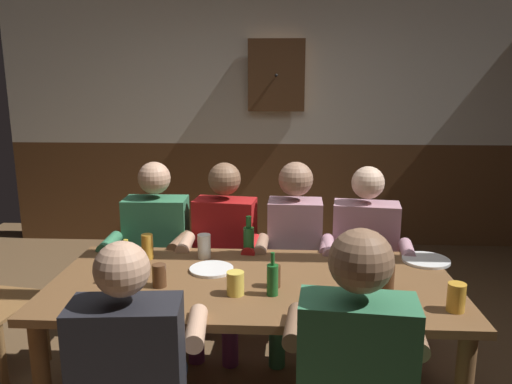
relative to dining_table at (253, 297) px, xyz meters
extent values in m
cube|color=beige|center=(0.00, 2.87, 1.19)|extent=(5.46, 0.12, 1.53)
cube|color=brown|center=(0.00, 2.87, -0.11)|extent=(5.46, 0.12, 1.07)
cube|color=brown|center=(0.00, 0.00, 0.07)|extent=(2.03, 0.95, 0.04)
cylinder|color=brown|center=(-0.94, 0.40, -0.30)|extent=(0.08, 0.08, 0.69)
cylinder|color=brown|center=(0.94, 0.40, -0.30)|extent=(0.08, 0.08, 0.69)
cube|color=#33724C|center=(-0.69, 0.78, 0.07)|extent=(0.41, 0.24, 0.51)
sphere|color=tan|center=(-0.69, 0.78, 0.46)|extent=(0.21, 0.21, 0.21)
cylinder|color=black|center=(-0.57, 0.64, -0.17)|extent=(0.14, 0.39, 0.13)
cylinder|color=black|center=(-0.80, 0.64, -0.17)|extent=(0.14, 0.39, 0.13)
cylinder|color=black|center=(-0.57, 0.45, -0.43)|extent=(0.10, 0.10, 0.42)
cylinder|color=black|center=(-0.79, 0.45, -0.43)|extent=(0.10, 0.10, 0.42)
cylinder|color=tan|center=(-0.45, 0.53, 0.09)|extent=(0.09, 0.28, 0.08)
cylinder|color=#33724C|center=(-0.91, 0.52, 0.09)|extent=(0.09, 0.28, 0.08)
cube|color=#AD1919|center=(-0.23, 0.78, 0.07)|extent=(0.42, 0.26, 0.51)
sphere|color=brown|center=(-0.23, 0.78, 0.46)|extent=(0.21, 0.21, 0.21)
cylinder|color=#6B2D66|center=(-0.14, 0.62, -0.17)|extent=(0.18, 0.42, 0.13)
cylinder|color=#6B2D66|center=(-0.36, 0.64, -0.17)|extent=(0.18, 0.42, 0.13)
cylinder|color=#6B2D66|center=(-0.17, 0.42, -0.43)|extent=(0.10, 0.10, 0.42)
cylinder|color=#6B2D66|center=(-0.38, 0.44, -0.43)|extent=(0.10, 0.10, 0.42)
cylinder|color=#AD1919|center=(-0.04, 0.50, 0.09)|extent=(0.11, 0.29, 0.08)
cylinder|color=brown|center=(-0.48, 0.56, 0.09)|extent=(0.11, 0.29, 0.08)
cube|color=#B78493|center=(0.23, 0.78, 0.07)|extent=(0.35, 0.25, 0.50)
sphere|color=#9E755B|center=(0.23, 0.78, 0.46)|extent=(0.22, 0.22, 0.22)
cylinder|color=#33724C|center=(0.32, 0.62, -0.17)|extent=(0.14, 0.43, 0.13)
cylinder|color=#33724C|center=(0.13, 0.63, -0.17)|extent=(0.14, 0.43, 0.13)
cylinder|color=#33724C|center=(0.31, 0.41, -0.43)|extent=(0.10, 0.10, 0.42)
cylinder|color=#33724C|center=(0.12, 0.42, -0.43)|extent=(0.10, 0.10, 0.42)
cylinder|color=#B78493|center=(0.42, 0.51, 0.09)|extent=(0.09, 0.28, 0.08)
cylinder|color=#9E755B|center=(0.02, 0.52, 0.09)|extent=(0.09, 0.28, 0.08)
cube|color=#B78493|center=(0.69, 0.78, 0.06)|extent=(0.44, 0.27, 0.49)
sphere|color=beige|center=(0.69, 0.78, 0.44)|extent=(0.21, 0.21, 0.21)
cylinder|color=#AD1919|center=(0.78, 0.61, -0.17)|extent=(0.18, 0.44, 0.13)
cylinder|color=#AD1919|center=(0.55, 0.64, -0.17)|extent=(0.18, 0.44, 0.13)
cylinder|color=#AD1919|center=(0.75, 0.40, -0.43)|extent=(0.10, 0.10, 0.42)
cylinder|color=#AD1919|center=(0.52, 0.43, -0.43)|extent=(0.10, 0.10, 0.42)
cylinder|color=#B78493|center=(0.89, 0.50, 0.09)|extent=(0.12, 0.29, 0.08)
cylinder|color=#B78493|center=(0.42, 0.56, 0.09)|extent=(0.12, 0.29, 0.08)
cube|color=black|center=(-0.41, -0.78, 0.07)|extent=(0.41, 0.24, 0.50)
sphere|color=tan|center=(-0.41, -0.78, 0.45)|extent=(0.19, 0.19, 0.19)
cylinder|color=tan|center=(-0.66, -0.55, 0.09)|extent=(0.10, 0.29, 0.08)
cylinder|color=tan|center=(-0.20, -0.51, 0.09)|extent=(0.10, 0.29, 0.08)
cube|color=#33724C|center=(0.41, -0.78, 0.08)|extent=(0.42, 0.24, 0.54)
sphere|color=brown|center=(0.41, -0.78, 0.49)|extent=(0.22, 0.22, 0.22)
cylinder|color=brown|center=(0.20, -0.51, 0.11)|extent=(0.11, 0.29, 0.08)
cylinder|color=brown|center=(0.66, -0.56, 0.11)|extent=(0.11, 0.29, 0.08)
cylinder|color=brown|center=(-1.32, 0.41, -0.43)|extent=(0.04, 0.04, 0.44)
cylinder|color=brown|center=(-1.38, 0.04, -0.43)|extent=(0.04, 0.04, 0.44)
cylinder|color=white|center=(-0.23, 0.12, 0.10)|extent=(0.23, 0.23, 0.01)
cylinder|color=white|center=(0.95, 0.32, 0.10)|extent=(0.26, 0.26, 0.01)
cylinder|color=#195923|center=(-0.05, 0.41, 0.17)|extent=(0.06, 0.06, 0.15)
cylinder|color=#195923|center=(-0.05, 0.41, 0.28)|extent=(0.03, 0.03, 0.07)
cylinder|color=#195923|center=(0.10, -0.17, 0.16)|extent=(0.05, 0.05, 0.15)
cylinder|color=#195923|center=(0.10, -0.17, 0.27)|extent=(0.02, 0.02, 0.06)
cylinder|color=gold|center=(-0.62, -0.09, 0.17)|extent=(0.06, 0.06, 0.16)
cylinder|color=gold|center=(-0.62, -0.09, 0.28)|extent=(0.02, 0.02, 0.08)
cylinder|color=gold|center=(-0.61, 0.28, 0.16)|extent=(0.06, 0.06, 0.14)
cylinder|color=gold|center=(0.91, -0.29, 0.15)|extent=(0.08, 0.08, 0.13)
cylinder|color=#E5C64C|center=(-0.07, -0.17, 0.14)|extent=(0.08, 0.08, 0.11)
cylinder|color=white|center=(-0.30, 0.32, 0.16)|extent=(0.07, 0.07, 0.14)
cylinder|color=#4C2D19|center=(0.65, -0.08, 0.15)|extent=(0.07, 0.07, 0.13)
cylinder|color=#4C2D19|center=(-0.45, -0.10, 0.14)|extent=(0.07, 0.07, 0.11)
cylinder|color=#4C2D19|center=(0.11, -0.07, 0.14)|extent=(0.06, 0.06, 0.11)
cube|color=brown|center=(0.07, 2.74, 1.12)|extent=(0.56, 0.12, 0.70)
sphere|color=black|center=(0.07, 2.66, 1.12)|extent=(0.03, 0.03, 0.03)
camera|label=1|loc=(0.14, -2.38, 1.09)|focal=35.26mm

